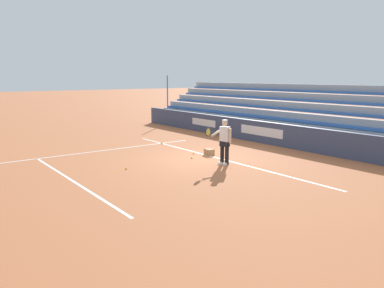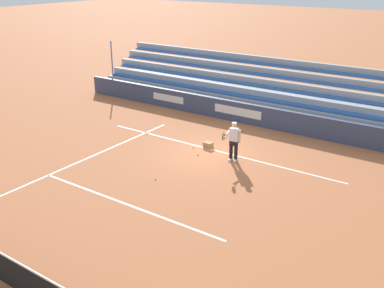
# 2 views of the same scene
# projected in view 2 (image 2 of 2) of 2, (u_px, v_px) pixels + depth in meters

# --- Properties ---
(ground_plane) EXTENTS (160.00, 160.00, 0.00)m
(ground_plane) POSITION_uv_depth(u_px,v_px,m) (209.00, 154.00, 19.97)
(ground_plane) COLOR #B7663D
(court_baseline_white) EXTENTS (12.00, 0.10, 0.01)m
(court_baseline_white) POSITION_uv_depth(u_px,v_px,m) (215.00, 150.00, 20.35)
(court_baseline_white) COLOR white
(court_baseline_white) RESTS_ON ground
(court_sideline_white) EXTENTS (0.10, 12.00, 0.01)m
(court_sideline_white) POSITION_uv_depth(u_px,v_px,m) (77.00, 163.00, 19.07)
(court_sideline_white) COLOR white
(court_sideline_white) RESTS_ON ground
(court_service_line_white) EXTENTS (8.22, 0.10, 0.01)m
(court_service_line_white) POSITION_uv_depth(u_px,v_px,m) (125.00, 204.00, 15.75)
(court_service_line_white) COLOR white
(court_service_line_white) RESTS_ON ground
(back_wall_sponsor_board) EXTENTS (23.75, 0.25, 1.10)m
(back_wall_sponsor_board) POSITION_uv_depth(u_px,v_px,m) (257.00, 116.00, 23.36)
(back_wall_sponsor_board) COLOR #384260
(back_wall_sponsor_board) RESTS_ON ground
(bleacher_stand) EXTENTS (22.56, 3.20, 3.40)m
(bleacher_stand) POSITION_uv_depth(u_px,v_px,m) (276.00, 102.00, 24.98)
(bleacher_stand) COLOR #9EA3A8
(bleacher_stand) RESTS_ON ground
(tennis_player) EXTENTS (0.59, 1.06, 1.71)m
(tennis_player) POSITION_uv_depth(u_px,v_px,m) (233.00, 141.00, 18.96)
(tennis_player) COLOR black
(tennis_player) RESTS_ON ground
(ball_box_cardboard) EXTENTS (0.42, 0.33, 0.26)m
(ball_box_cardboard) POSITION_uv_depth(u_px,v_px,m) (208.00, 145.00, 20.63)
(ball_box_cardboard) COLOR #A87F51
(ball_box_cardboard) RESTS_ON ground
(tennis_ball_toward_net) EXTENTS (0.07, 0.07, 0.07)m
(tennis_ball_toward_net) POSITION_uv_depth(u_px,v_px,m) (147.00, 133.00, 22.38)
(tennis_ball_toward_net) COLOR #CCE533
(tennis_ball_toward_net) RESTS_ON ground
(tennis_ball_far_left) EXTENTS (0.07, 0.07, 0.07)m
(tennis_ball_far_left) POSITION_uv_depth(u_px,v_px,m) (193.00, 147.00, 20.59)
(tennis_ball_far_left) COLOR #CCE533
(tennis_ball_far_left) RESTS_ON ground
(tennis_ball_stray_back) EXTENTS (0.07, 0.07, 0.07)m
(tennis_ball_stray_back) POSITION_uv_depth(u_px,v_px,m) (198.00, 155.00, 19.81)
(tennis_ball_stray_back) COLOR #CCE533
(tennis_ball_stray_back) RESTS_ON ground
(tennis_ball_far_right) EXTENTS (0.07, 0.07, 0.07)m
(tennis_ball_far_right) POSITION_uv_depth(u_px,v_px,m) (156.00, 179.00, 17.51)
(tennis_ball_far_right) COLOR #CCE533
(tennis_ball_far_right) RESTS_ON ground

